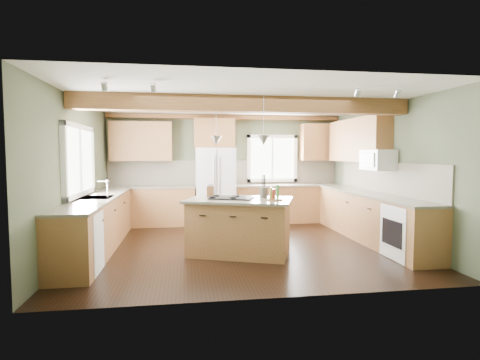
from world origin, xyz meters
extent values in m
plane|color=black|center=(0.00, 0.00, 0.00)|extent=(5.60, 5.60, 0.00)
plane|color=silver|center=(0.00, 0.00, 2.60)|extent=(5.60, 5.60, 0.00)
plane|color=#454E37|center=(0.00, 2.50, 1.30)|extent=(5.60, 0.00, 5.60)
plane|color=#454E37|center=(-2.80, 0.00, 1.30)|extent=(0.00, 5.00, 5.00)
plane|color=#454E37|center=(2.80, 0.00, 1.30)|extent=(0.00, 5.00, 5.00)
cube|color=#523017|center=(0.00, -0.51, 2.47)|extent=(5.55, 0.26, 0.26)
cube|color=#523017|center=(0.00, 2.40, 2.54)|extent=(5.55, 0.20, 0.10)
cube|color=brown|center=(0.00, 2.48, 1.21)|extent=(5.58, 0.03, 0.58)
cube|color=brown|center=(2.78, 0.05, 1.21)|extent=(0.03, 3.70, 0.58)
cube|color=brown|center=(-1.79, 2.20, 0.44)|extent=(2.02, 0.60, 0.88)
cube|color=#4C4537|center=(-1.79, 2.20, 0.90)|extent=(2.06, 0.64, 0.04)
cube|color=brown|center=(1.49, 2.20, 0.44)|extent=(2.62, 0.60, 0.88)
cube|color=#4C4537|center=(1.49, 2.20, 0.90)|extent=(2.66, 0.64, 0.04)
cube|color=brown|center=(-2.50, 0.05, 0.44)|extent=(0.60, 3.70, 0.88)
cube|color=#4C4537|center=(-2.50, 0.05, 0.90)|extent=(0.64, 3.74, 0.04)
cube|color=brown|center=(2.50, 0.05, 0.44)|extent=(0.60, 3.70, 0.88)
cube|color=#4C4537|center=(2.50, 0.05, 0.90)|extent=(0.64, 3.74, 0.04)
cube|color=brown|center=(-1.99, 2.33, 1.95)|extent=(1.40, 0.35, 0.90)
cube|color=brown|center=(-0.30, 2.33, 2.15)|extent=(0.96, 0.35, 0.70)
cube|color=brown|center=(2.62, 0.90, 1.95)|extent=(0.35, 2.20, 0.90)
cube|color=brown|center=(2.30, 2.33, 1.95)|extent=(0.90, 0.35, 0.90)
cube|color=white|center=(-2.78, 0.05, 1.55)|extent=(0.04, 1.60, 1.05)
cube|color=white|center=(1.15, 2.48, 1.55)|extent=(1.10, 0.04, 1.00)
cube|color=#262628|center=(-2.50, 0.05, 0.91)|extent=(0.50, 0.65, 0.03)
cylinder|color=#B2B2B7|center=(-2.32, 0.05, 1.05)|extent=(0.02, 0.02, 0.28)
cube|color=white|center=(-2.49, -1.25, 0.43)|extent=(0.60, 0.60, 0.84)
cube|color=white|center=(2.49, -1.25, 0.43)|extent=(0.60, 0.72, 0.84)
cube|color=white|center=(2.58, -0.05, 1.55)|extent=(0.40, 0.70, 0.38)
cone|color=#B2B2B7|center=(-0.48, -0.38, 1.88)|extent=(0.18, 0.18, 0.16)
cone|color=#B2B2B7|center=(0.26, -0.65, 1.88)|extent=(0.18, 0.18, 0.16)
cube|color=silver|center=(-0.30, 2.12, 0.90)|extent=(0.90, 0.74, 1.80)
cube|color=brown|center=(-0.11, -0.51, 0.44)|extent=(1.83, 1.47, 0.88)
cube|color=#4C4537|center=(-0.11, -0.51, 0.90)|extent=(1.96, 1.60, 0.04)
cube|color=black|center=(-0.23, -0.47, 0.93)|extent=(0.81, 0.67, 0.02)
cube|color=brown|center=(-0.57, -0.24, 1.01)|extent=(0.13, 0.11, 0.19)
cylinder|color=#39322E|center=(0.32, -0.42, 1.01)|extent=(0.16, 0.16, 0.18)
camera|label=1|loc=(-1.01, -6.60, 1.66)|focal=28.00mm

